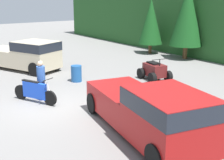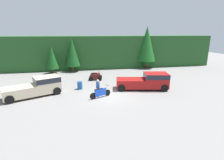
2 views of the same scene
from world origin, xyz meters
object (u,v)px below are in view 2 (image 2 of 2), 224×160
(pickup_truck_second, at_px, (37,86))
(quad_atv, at_px, (95,76))
(dirt_bike, at_px, (100,93))
(pickup_truck_red, at_px, (147,81))
(rider_person, at_px, (98,87))
(steel_barrel, at_px, (80,85))

(pickup_truck_second, bearing_deg, quad_atv, 14.22)
(pickup_truck_second, height_order, dirt_bike, pickup_truck_second)
(quad_atv, bearing_deg, pickup_truck_red, -34.11)
(pickup_truck_red, height_order, pickup_truck_second, same)
(rider_person, xyz_separation_m, steel_barrel, (-1.79, 2.73, -0.52))
(pickup_truck_second, relative_size, steel_barrel, 6.51)
(pickup_truck_second, relative_size, dirt_bike, 2.62)
(pickup_truck_red, xyz_separation_m, steel_barrel, (-7.55, 1.40, -0.54))
(quad_atv, xyz_separation_m, rider_person, (-0.39, -6.44, 0.48))
(rider_person, bearing_deg, pickup_truck_red, -19.65)
(pickup_truck_red, bearing_deg, quad_atv, 147.60)
(pickup_truck_red, relative_size, pickup_truck_second, 1.06)
(pickup_truck_second, distance_m, rider_person, 6.24)
(pickup_truck_second, relative_size, rider_person, 3.23)
(pickup_truck_red, relative_size, steel_barrel, 6.90)
(pickup_truck_red, xyz_separation_m, dirt_bike, (-5.56, -1.74, -0.50))
(pickup_truck_red, height_order, steel_barrel, pickup_truck_red)
(pickup_truck_second, bearing_deg, dirt_bike, -40.09)
(pickup_truck_red, bearing_deg, pickup_truck_second, -169.55)
(pickup_truck_red, distance_m, quad_atv, 7.43)
(dirt_bike, bearing_deg, rider_person, 90.34)
(steel_barrel, bearing_deg, rider_person, -56.80)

